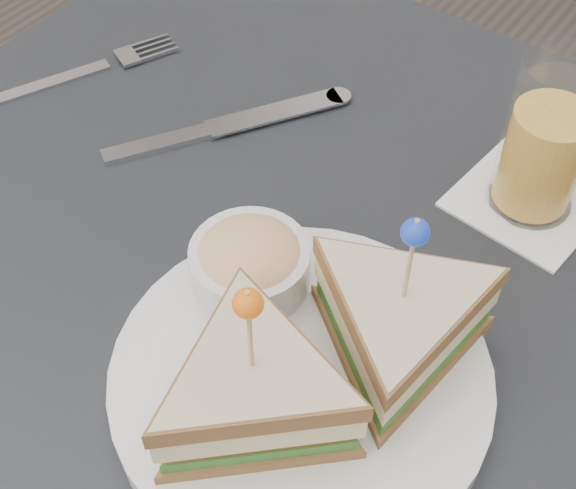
# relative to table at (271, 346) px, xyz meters

# --- Properties ---
(table) EXTENTS (0.80, 0.80, 0.75)m
(table) POSITION_rel_table_xyz_m (0.00, 0.00, 0.00)
(table) COLOR black
(table) RESTS_ON ground
(plate_meal) EXTENTS (0.31, 0.31, 0.15)m
(plate_meal) POSITION_rel_table_xyz_m (0.07, -0.05, 0.12)
(plate_meal) COLOR silver
(plate_meal) RESTS_ON table
(cutlery_fork) EXTENTS (0.10, 0.19, 0.01)m
(cutlery_fork) POSITION_rel_table_xyz_m (-0.30, 0.11, 0.08)
(cutlery_fork) COLOR silver
(cutlery_fork) RESTS_ON table
(cutlery_knife) EXTENTS (0.14, 0.21, 0.01)m
(cutlery_knife) POSITION_rel_table_xyz_m (-0.14, 0.12, 0.08)
(cutlery_knife) COLOR silver
(cutlery_knife) RESTS_ON table
(drink_set) EXTENTS (0.12, 0.12, 0.14)m
(drink_set) POSITION_rel_table_xyz_m (0.12, 0.20, 0.14)
(drink_set) COLOR white
(drink_set) RESTS_ON table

